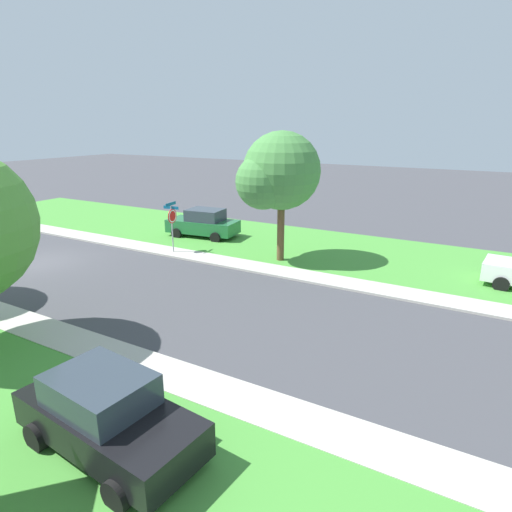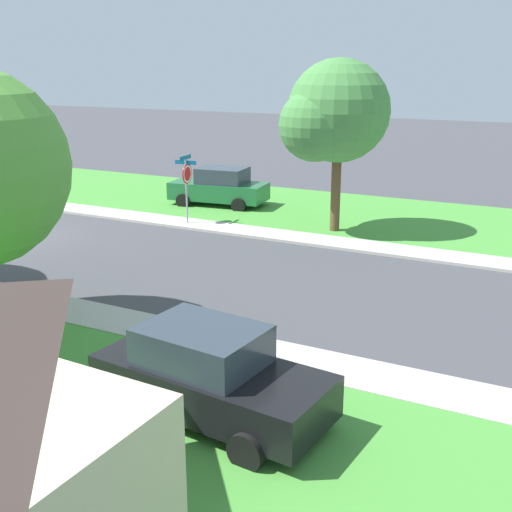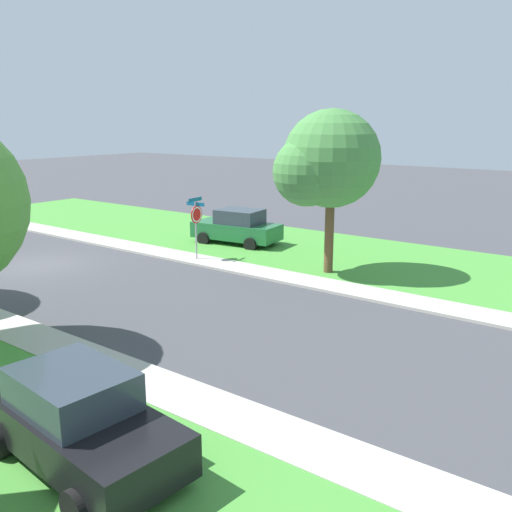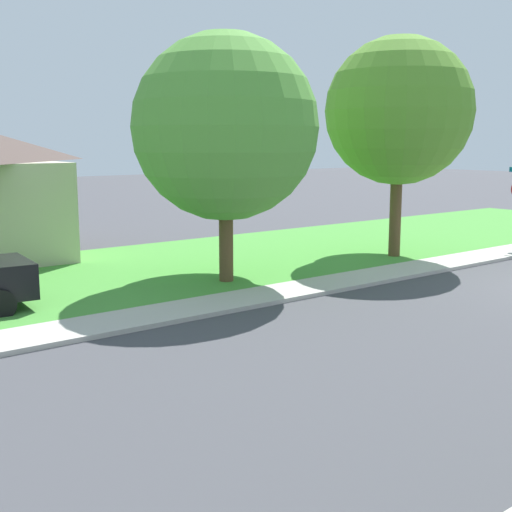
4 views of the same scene
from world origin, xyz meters
TOP-DOWN VIEW (x-y plane):
  - ground_plane at (0.00, 0.00)m, footprint 120.00×120.00m
  - sidewalk_east at (4.70, 12.00)m, footprint 1.40×56.00m
  - sidewalk_west at (-4.70, 12.00)m, footprint 1.40×56.00m
  - lawn_west at (-9.40, 12.00)m, footprint 8.00×56.00m
  - stop_sign_far_corner at (-4.69, 4.89)m, footprint 0.92×0.92m
  - car_black_behind_trees at (7.50, 13.27)m, footprint 2.34×4.45m
  - car_green_far_down_street at (-8.30, 4.26)m, footprint 2.42×4.48m
  - tree_sidewalk_mid at (-6.04, 10.37)m, footprint 4.03×3.75m

SIDE VIEW (x-z plane):
  - ground_plane at x=0.00m, z-range 0.00..0.00m
  - lawn_west at x=-9.40m, z-range 0.00..0.08m
  - sidewalk_east at x=4.70m, z-range 0.00..0.10m
  - sidewalk_west at x=-4.70m, z-range 0.00..0.10m
  - car_black_behind_trees at x=7.50m, z-range -0.01..1.75m
  - car_green_far_down_street at x=-8.30m, z-range -0.01..1.75m
  - stop_sign_far_corner at x=-4.69m, z-range 0.50..3.27m
  - tree_sidewalk_mid at x=-6.04m, z-range 1.20..7.63m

